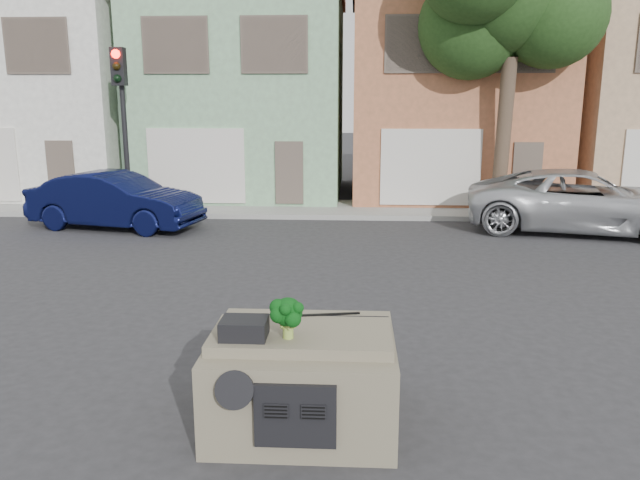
# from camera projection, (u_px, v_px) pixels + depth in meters

# --- Properties ---
(ground_plane) EXTENTS (120.00, 120.00, 0.00)m
(ground_plane) POSITION_uv_depth(u_px,v_px,m) (318.00, 326.00, 9.96)
(ground_plane) COLOR #303033
(ground_plane) RESTS_ON ground
(sidewalk) EXTENTS (40.00, 3.00, 0.15)m
(sidewalk) POSITION_uv_depth(u_px,v_px,m) (337.00, 209.00, 20.18)
(sidewalk) COLOR gray
(sidewalk) RESTS_ON ground
(townhouse_white) EXTENTS (7.20, 8.20, 7.55)m
(townhouse_white) POSITION_uv_depth(u_px,v_px,m) (54.00, 93.00, 23.85)
(townhouse_white) COLOR silver
(townhouse_white) RESTS_ON ground
(townhouse_mint) EXTENTS (7.20, 8.20, 7.55)m
(townhouse_mint) POSITION_uv_depth(u_px,v_px,m) (248.00, 93.00, 23.45)
(townhouse_mint) COLOR #80AF84
(townhouse_mint) RESTS_ON ground
(townhouse_tan) EXTENTS (7.20, 8.20, 7.55)m
(townhouse_tan) POSITION_uv_depth(u_px,v_px,m) (449.00, 93.00, 23.04)
(townhouse_tan) COLOR #AF6845
(townhouse_tan) RESTS_ON ground
(navy_sedan) EXTENTS (5.04, 2.64, 1.58)m
(navy_sedan) POSITION_uv_depth(u_px,v_px,m) (117.00, 228.00, 17.55)
(navy_sedan) COLOR #0A0F38
(navy_sedan) RESTS_ON ground
(silver_pickup) EXTENTS (6.56, 4.14, 1.69)m
(silver_pickup) POSITION_uv_depth(u_px,v_px,m) (580.00, 232.00, 17.08)
(silver_pickup) COLOR silver
(silver_pickup) RESTS_ON ground
(traffic_signal) EXTENTS (0.40, 0.40, 5.10)m
(traffic_signal) POSITION_uv_depth(u_px,v_px,m) (124.00, 133.00, 19.01)
(traffic_signal) COLOR black
(traffic_signal) RESTS_ON ground
(tree_near) EXTENTS (4.40, 4.00, 8.50)m
(tree_near) POSITION_uv_depth(u_px,v_px,m) (507.00, 75.00, 18.31)
(tree_near) COLOR #214018
(tree_near) RESTS_ON ground
(car_dashboard) EXTENTS (2.00, 1.80, 1.12)m
(car_dashboard) POSITION_uv_depth(u_px,v_px,m) (303.00, 374.00, 6.92)
(car_dashboard) COLOR #736B56
(car_dashboard) RESTS_ON ground
(instrument_hump) EXTENTS (0.48, 0.38, 0.20)m
(instrument_hump) POSITION_uv_depth(u_px,v_px,m) (244.00, 328.00, 6.46)
(instrument_hump) COLOR black
(instrument_hump) RESTS_ON car_dashboard
(wiper_arm) EXTENTS (0.69, 0.15, 0.02)m
(wiper_arm) POSITION_uv_depth(u_px,v_px,m) (330.00, 314.00, 7.15)
(wiper_arm) COLOR black
(wiper_arm) RESTS_ON car_dashboard
(broccoli) EXTENTS (0.49, 0.49, 0.44)m
(broccoli) POSITION_uv_depth(u_px,v_px,m) (288.00, 318.00, 6.42)
(broccoli) COLOR #07330B
(broccoli) RESTS_ON car_dashboard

